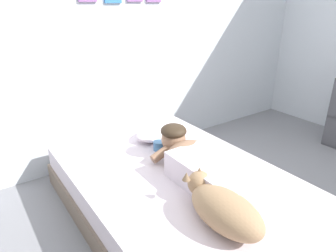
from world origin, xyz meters
The scene contains 8 objects.
ground_plane centered at (0.00, 0.00, 0.00)m, with size 13.43×13.43×0.00m, color gray.
back_wall centered at (0.00, 1.40, 1.25)m, with size 4.72×0.12×2.50m.
bed centered at (-0.20, 0.19, 0.17)m, with size 1.34×2.06×0.35m.
pillow centered at (0.05, 0.80, 0.41)m, with size 0.52×0.32×0.11m, color silver.
person_lying centered at (-0.08, 0.10, 0.46)m, with size 0.43×0.92×0.27m.
dog centered at (-0.31, -0.31, 0.46)m, with size 0.26×0.57×0.21m.
coffee_cup centered at (-0.11, 0.62, 0.39)m, with size 0.12×0.09×0.07m.
cell_phone centered at (0.08, -0.20, 0.36)m, with size 0.07×0.14×0.01m, color black.
Camera 1 is at (-1.32, -1.24, 1.49)m, focal length 32.21 mm.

